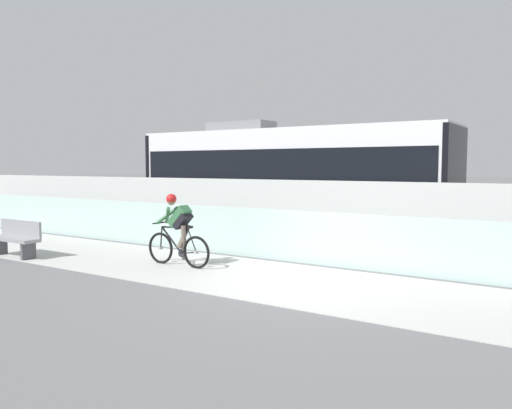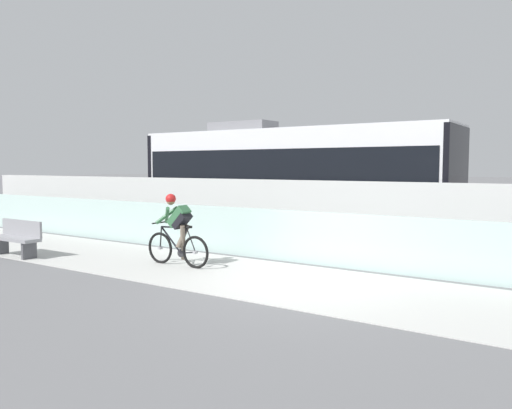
% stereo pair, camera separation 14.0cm
% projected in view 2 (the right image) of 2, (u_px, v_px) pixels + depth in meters
% --- Properties ---
extents(ground_plane, '(200.00, 200.00, 0.00)m').
position_uv_depth(ground_plane, '(297.00, 283.00, 9.62)').
color(ground_plane, slate).
extents(bike_path_deck, '(32.00, 3.20, 0.01)m').
position_uv_depth(bike_path_deck, '(297.00, 283.00, 9.62)').
color(bike_path_deck, beige).
rests_on(bike_path_deck, ground).
extents(glass_parapet, '(32.00, 0.05, 1.20)m').
position_uv_depth(glass_parapet, '(338.00, 240.00, 11.11)').
color(glass_parapet, '#ADC6C1').
rests_on(glass_parapet, ground).
extents(concrete_barrier_wall, '(32.00, 0.36, 1.84)m').
position_uv_depth(concrete_barrier_wall, '(368.00, 219.00, 12.58)').
color(concrete_barrier_wall, silver).
rests_on(concrete_barrier_wall, ground).
extents(tram_rail_near, '(32.00, 0.08, 0.01)m').
position_uv_depth(tram_rail_near, '(399.00, 243.00, 14.72)').
color(tram_rail_near, '#595654').
rests_on(tram_rail_near, ground).
extents(tram_rail_far, '(32.00, 0.08, 0.01)m').
position_uv_depth(tram_rail_far, '(414.00, 237.00, 15.91)').
color(tram_rail_far, '#595654').
rests_on(tram_rail_far, ground).
extents(tram, '(11.06, 2.54, 3.81)m').
position_uv_depth(tram, '(289.00, 176.00, 17.43)').
color(tram, silver).
rests_on(tram, ground).
extents(cyclist_on_bike, '(1.77, 0.58, 1.61)m').
position_uv_depth(cyclist_on_bike, '(177.00, 231.00, 11.23)').
color(cyclist_on_bike, black).
rests_on(cyclist_on_bike, ground).
extents(bench, '(1.60, 0.45, 0.89)m').
position_uv_depth(bench, '(17.00, 237.00, 12.46)').
color(bench, gray).
rests_on(bench, ground).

